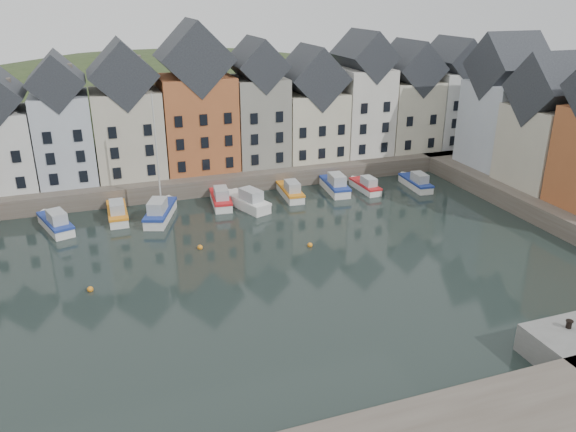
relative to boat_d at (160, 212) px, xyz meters
name	(u,v)px	position (x,y,z in m)	size (l,w,h in m)	color
ground	(266,280)	(6.54, -16.77, -0.87)	(260.00, 260.00, 0.00)	black
far_quay	(197,170)	(6.54, 13.23, 0.13)	(90.00, 16.00, 2.00)	#4E443B
hillside	(176,229)	(6.56, 39.23, -18.83)	(153.60, 70.40, 64.00)	#28371B
far_terrace	(222,111)	(9.75, 11.23, 8.01)	(72.37, 8.16, 17.78)	beige
right_terrace	(552,125)	(42.54, -8.70, 8.04)	(8.30, 24.25, 16.36)	#AFB7C2
mooring_buoys	(206,259)	(2.54, -11.44, -0.72)	(20.50, 5.50, 0.50)	orange
boat_b	(56,223)	(-10.37, 0.57, -0.13)	(3.89, 6.74, 2.47)	silver
boat_c	(117,213)	(-4.28, 1.54, -0.15)	(1.99, 6.34, 2.43)	silver
boat_d	(160,212)	(0.00, 0.00, 0.00)	(4.46, 7.33, 13.41)	silver
boat_e	(221,199)	(7.10, 2.14, -0.14)	(2.64, 6.56, 2.45)	silver
boat_f	(247,201)	(9.66, 0.18, -0.09)	(4.33, 7.12, 2.61)	silver
boat_g	(291,191)	(15.46, 1.89, -0.17)	(2.30, 6.26, 2.36)	silver
boat_h	(335,185)	(21.24, 2.14, -0.09)	(2.74, 6.96, 2.61)	silver
boat_i	(366,186)	(24.88, 0.97, -0.25)	(1.88, 5.52, 2.10)	silver
boat_j	(416,183)	(31.25, -0.14, -0.19)	(2.21, 6.06, 2.29)	silver
mooring_bollard	(569,324)	(22.38, -33.27, 1.44)	(0.48, 0.48, 0.56)	black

